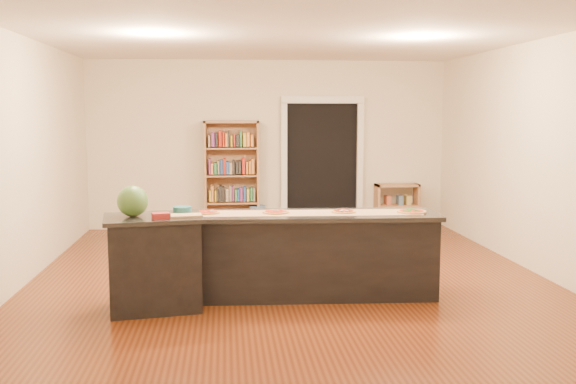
{
  "coord_description": "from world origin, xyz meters",
  "views": [
    {
      "loc": [
        -0.73,
        -7.28,
        1.93
      ],
      "look_at": [
        0.0,
        0.2,
        1.0
      ],
      "focal_mm": 40.0,
      "sensor_mm": 36.0,
      "label": 1
    }
  ],
  "objects": [
    {
      "name": "kitchen_island",
      "position": [
        0.14,
        -0.7,
        0.45
      ],
      "size": [
        2.68,
        0.73,
        0.89
      ],
      "rotation": [
        0.0,
        0.0,
        -0.04
      ],
      "color": "black",
      "rests_on": "ground"
    },
    {
      "name": "pizza_c",
      "position": [
        0.5,
        -0.7,
        0.9
      ],
      "size": [
        0.25,
        0.25,
        0.02
      ],
      "color": "tan",
      "rests_on": "kitchen_island"
    },
    {
      "name": "low_shelf",
      "position": [
        2.17,
        3.29,
        0.37
      ],
      "size": [
        0.73,
        0.31,
        0.73
      ],
      "primitive_type": "cube",
      "color": "#AB7B53",
      "rests_on": "ground"
    },
    {
      "name": "pizza_d",
      "position": [
        1.21,
        -0.78,
        0.9
      ],
      "size": [
        0.3,
        0.3,
        0.02
      ],
      "color": "tan",
      "rests_on": "kitchen_island"
    },
    {
      "name": "room",
      "position": [
        0.0,
        0.0,
        1.4
      ],
      "size": [
        6.0,
        7.0,
        2.8
      ],
      "color": "beige",
      "rests_on": "ground"
    },
    {
      "name": "package_red",
      "position": [
        -1.35,
        -1.19,
        0.96
      ],
      "size": [
        0.18,
        0.15,
        0.06
      ],
      "primitive_type": "cube",
      "rotation": [
        0.0,
        0.0,
        0.25
      ],
      "color": "maroon",
      "rests_on": "side_counter"
    },
    {
      "name": "cutting_board",
      "position": [
        -1.12,
        -1.08,
        0.94
      ],
      "size": [
        0.31,
        0.23,
        0.02
      ],
      "primitive_type": "cube",
      "rotation": [
        0.0,
        0.0,
        0.11
      ],
      "color": "tan",
      "rests_on": "side_counter"
    },
    {
      "name": "bookshelf",
      "position": [
        -0.63,
        3.29,
        0.9
      ],
      "size": [
        0.9,
        0.32,
        1.8
      ],
      "primitive_type": "cube",
      "color": "#AB7B53",
      "rests_on": "ground"
    },
    {
      "name": "watermelon",
      "position": [
        -1.63,
        -1.03,
        1.08
      ],
      "size": [
        0.3,
        0.3,
        0.3
      ],
      "primitive_type": "sphere",
      "color": "#144214",
      "rests_on": "side_counter"
    },
    {
      "name": "doorway",
      "position": [
        0.9,
        3.46,
        1.2
      ],
      "size": [
        1.4,
        0.09,
        2.21
      ],
      "color": "black",
      "rests_on": "room"
    },
    {
      "name": "package_teal",
      "position": [
        -1.17,
        -0.88,
        0.97
      ],
      "size": [
        0.19,
        0.19,
        0.07
      ],
      "primitive_type": "cylinder",
      "color": "#195966",
      "rests_on": "side_counter"
    },
    {
      "name": "waste_bin",
      "position": [
        -0.21,
        3.25,
        0.2
      ],
      "size": [
        0.28,
        0.28,
        0.4
      ],
      "primitive_type": "cylinder",
      "color": "#486DA1",
      "rests_on": "ground"
    },
    {
      "name": "kraft_paper",
      "position": [
        0.14,
        -0.7,
        0.89
      ],
      "size": [
        2.35,
        0.52,
        0.0
      ],
      "primitive_type": "cube",
      "rotation": [
        0.0,
        0.0,
        -0.04
      ],
      "color": "#A17453",
      "rests_on": "kitchen_island"
    },
    {
      "name": "pizza_a",
      "position": [
        -0.93,
        -0.63,
        0.9
      ],
      "size": [
        0.27,
        0.27,
        0.02
      ],
      "color": "tan",
      "rests_on": "kitchen_island"
    },
    {
      "name": "side_counter",
      "position": [
        -1.44,
        -1.01,
        0.47
      ],
      "size": [
        0.94,
        0.69,
        0.93
      ],
      "rotation": [
        0.0,
        0.0,
        0.16
      ],
      "color": "black",
      "rests_on": "ground"
    },
    {
      "name": "pizza_b",
      "position": [
        -0.21,
        -0.67,
        0.9
      ],
      "size": [
        0.26,
        0.26,
        0.02
      ],
      "color": "tan",
      "rests_on": "kitchen_island"
    }
  ]
}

